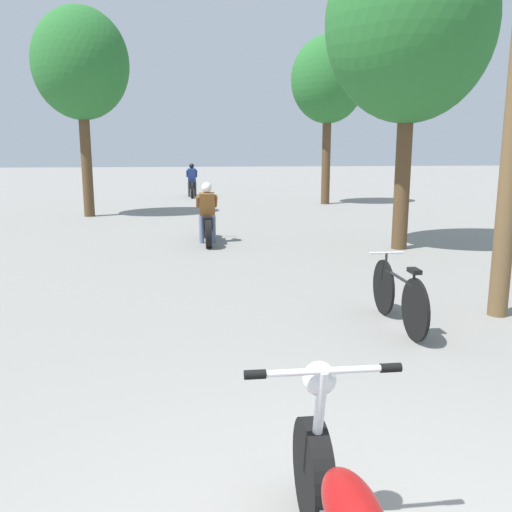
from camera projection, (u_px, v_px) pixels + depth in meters
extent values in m
cylinder|color=#513A23|center=(403.00, 166.00, 11.17)|extent=(0.32, 0.32, 3.46)
ellipsoid|color=#286B2D|center=(411.00, 22.00, 10.62)|extent=(3.37, 3.04, 3.88)
cylinder|color=#513A23|center=(326.00, 155.00, 20.30)|extent=(0.32, 0.32, 3.69)
ellipsoid|color=#286B2D|center=(328.00, 80.00, 19.76)|extent=(2.72, 2.45, 3.13)
cylinder|color=#513A23|center=(86.00, 157.00, 16.56)|extent=(0.32, 0.32, 3.66)
ellipsoid|color=#286B2D|center=(81.00, 63.00, 16.02)|extent=(2.84, 2.56, 3.27)
cylinder|color=black|center=(313.00, 472.00, 3.06)|extent=(0.12, 0.61, 0.61)
ellipsoid|color=maroon|center=(353.00, 511.00, 2.29)|extent=(0.24, 0.59, 0.19)
cylinder|color=silver|center=(318.00, 424.00, 2.91)|extent=(0.06, 0.23, 0.70)
cylinder|color=silver|center=(324.00, 371.00, 2.75)|extent=(0.71, 0.04, 0.04)
cylinder|color=black|center=(255.00, 375.00, 2.71)|extent=(0.11, 0.05, 0.05)
cylinder|color=black|center=(391.00, 368.00, 2.80)|extent=(0.11, 0.05, 0.05)
sphere|color=silver|center=(319.00, 378.00, 2.86)|extent=(0.18, 0.18, 0.18)
cylinder|color=black|center=(206.00, 225.00, 12.83)|extent=(0.12, 0.60, 0.60)
cylinder|color=black|center=(208.00, 234.00, 11.50)|extent=(0.12, 0.60, 0.60)
cube|color=black|center=(207.00, 222.00, 12.13)|extent=(0.20, 0.87, 0.28)
cylinder|color=silver|center=(206.00, 198.00, 12.60)|extent=(0.50, 0.03, 0.03)
cylinder|color=slate|center=(202.00, 229.00, 12.10)|extent=(0.11, 0.11, 0.62)
cylinder|color=slate|center=(213.00, 229.00, 12.13)|extent=(0.11, 0.11, 0.62)
cube|color=brown|center=(207.00, 204.00, 12.03)|extent=(0.34, 0.27, 0.52)
cylinder|color=brown|center=(198.00, 201.00, 12.16)|extent=(0.08, 0.42, 0.32)
cylinder|color=brown|center=(216.00, 201.00, 12.20)|extent=(0.08, 0.42, 0.32)
sphere|color=white|center=(207.00, 187.00, 12.00)|extent=(0.23, 0.23, 0.23)
cylinder|color=black|center=(192.00, 188.00, 24.35)|extent=(0.12, 0.68, 0.68)
cylinder|color=black|center=(192.00, 190.00, 22.90)|extent=(0.12, 0.68, 0.68)
cube|color=black|center=(192.00, 185.00, 23.59)|extent=(0.20, 0.96, 0.28)
cylinder|color=silver|center=(192.00, 172.00, 24.12)|extent=(0.50, 0.03, 0.03)
cylinder|color=#38383D|center=(189.00, 189.00, 23.56)|extent=(0.11, 0.11, 0.66)
cylinder|color=#38383D|center=(195.00, 189.00, 23.59)|extent=(0.11, 0.11, 0.66)
cube|color=navy|center=(192.00, 175.00, 23.49)|extent=(0.34, 0.28, 0.58)
cylinder|color=navy|center=(187.00, 174.00, 23.61)|extent=(0.08, 0.46, 0.36)
cylinder|color=navy|center=(196.00, 174.00, 23.66)|extent=(0.08, 0.46, 0.36)
sphere|color=black|center=(192.00, 166.00, 23.45)|extent=(0.21, 0.21, 0.21)
cylinder|color=black|center=(383.00, 287.00, 6.93)|extent=(0.04, 0.70, 0.70)
cylinder|color=black|center=(415.00, 310.00, 5.96)|extent=(0.04, 0.70, 0.70)
cylinder|color=black|center=(399.00, 278.00, 6.40)|extent=(0.04, 0.80, 0.04)
cylinder|color=black|center=(413.00, 289.00, 5.99)|extent=(0.03, 0.03, 0.42)
cube|color=black|center=(414.00, 271.00, 5.95)|extent=(0.10, 0.20, 0.05)
cylinder|color=black|center=(386.00, 271.00, 6.84)|extent=(0.03, 0.03, 0.46)
cylinder|color=silver|center=(387.00, 253.00, 6.79)|extent=(0.44, 0.03, 0.03)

